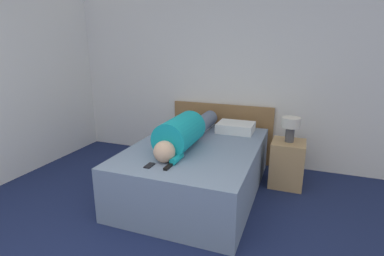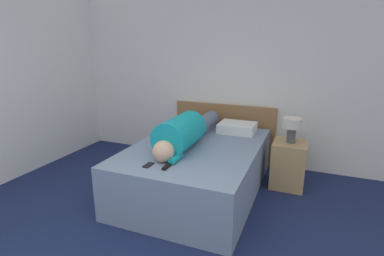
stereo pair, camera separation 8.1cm
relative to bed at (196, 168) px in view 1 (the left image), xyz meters
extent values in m
cube|color=white|center=(0.02, 1.20, 1.00)|extent=(6.01, 0.06, 2.60)
cube|color=white|center=(-2.41, -0.45, 1.00)|extent=(0.06, 4.43, 2.60)
cube|color=#7589A8|center=(0.00, 0.00, 0.00)|extent=(1.41, 2.01, 0.59)
cube|color=olive|center=(0.00, 1.13, 0.14)|extent=(1.53, 0.04, 0.87)
cube|color=tan|center=(1.01, 0.57, -0.01)|extent=(0.40, 0.42, 0.58)
cylinder|color=#4C4C51|center=(1.01, 0.57, 0.37)|extent=(0.11, 0.11, 0.19)
cylinder|color=silver|center=(1.01, 0.57, 0.53)|extent=(0.23, 0.23, 0.12)
sphere|color=#DBB293|center=(-0.13, -0.60, 0.41)|extent=(0.22, 0.22, 0.22)
cylinder|color=#149EAD|center=(-0.13, -0.19, 0.48)|extent=(0.38, 0.68, 0.38)
cylinder|color=slate|center=(-0.13, 0.55, 0.40)|extent=(0.21, 0.81, 0.21)
cylinder|color=#149EAD|center=(-0.01, -0.55, 0.33)|extent=(0.07, 0.22, 0.07)
cube|color=white|center=(-0.32, 0.71, 0.36)|extent=(0.50, 0.38, 0.14)
cube|color=white|center=(0.31, 0.71, 0.36)|extent=(0.48, 0.38, 0.12)
cube|color=black|center=(-0.03, -0.72, 0.31)|extent=(0.04, 0.15, 0.02)
cube|color=black|center=(-0.22, -0.75, 0.30)|extent=(0.06, 0.13, 0.01)
camera|label=1|loc=(1.12, -3.14, 1.45)|focal=28.00mm
camera|label=2|loc=(1.20, -3.11, 1.45)|focal=28.00mm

